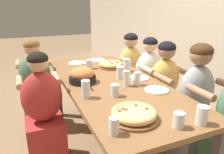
{
  "coord_description": "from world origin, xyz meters",
  "views": [
    {
      "loc": [
        1.84,
        -0.79,
        1.5
      ],
      "look_at": [
        0.0,
        0.0,
        0.82
      ],
      "focal_mm": 35.0,
      "sensor_mm": 36.0,
      "label": 1
    }
  ],
  "objects_px": {
    "drinking_glass_e": "(137,79)",
    "skillet_bowl": "(82,76)",
    "empty_plate_b": "(97,60)",
    "diner_far_midleft": "(148,85)",
    "empty_plate_a": "(157,90)",
    "drinking_glass_d": "(86,90)",
    "pizza_board_second": "(134,114)",
    "drinking_glass_b": "(114,127)",
    "drinking_glass_h": "(115,91)",
    "drinking_glass_f": "(126,79)",
    "drinking_glass_a": "(89,65)",
    "drinking_glass_c": "(202,116)",
    "diner_far_midright": "(194,110)",
    "empty_plate_d": "(140,78)",
    "diner_near_center": "(44,117)",
    "diner_far_left": "(130,74)",
    "diner_near_left": "(37,89)",
    "empty_plate_c": "(77,63)",
    "drinking_glass_j": "(127,65)",
    "drinking_glass_i": "(179,121)",
    "drinking_glass_g": "(120,73)",
    "pizza_board_main": "(111,65)",
    "diner_far_center": "(163,94)"
  },
  "relations": [
    {
      "from": "drinking_glass_c",
      "to": "drinking_glass_f",
      "type": "height_order",
      "value": "drinking_glass_f"
    },
    {
      "from": "drinking_glass_b",
      "to": "empty_plate_a",
      "type": "bearing_deg",
      "value": 127.35
    },
    {
      "from": "skillet_bowl",
      "to": "diner_far_midleft",
      "type": "height_order",
      "value": "diner_far_midleft"
    },
    {
      "from": "drinking_glass_h",
      "to": "diner_far_midleft",
      "type": "relative_size",
      "value": 0.09
    },
    {
      "from": "drinking_glass_h",
      "to": "diner_near_center",
      "type": "bearing_deg",
      "value": -124.92
    },
    {
      "from": "drinking_glass_e",
      "to": "skillet_bowl",
      "type": "bearing_deg",
      "value": -122.55
    },
    {
      "from": "drinking_glass_d",
      "to": "diner_far_midleft",
      "type": "xyz_separation_m",
      "value": [
        -0.63,
        1.0,
        -0.33
      ]
    },
    {
      "from": "drinking_glass_b",
      "to": "diner_far_midleft",
      "type": "bearing_deg",
      "value": 140.16
    },
    {
      "from": "empty_plate_b",
      "to": "drinking_glass_j",
      "type": "distance_m",
      "value": 0.61
    },
    {
      "from": "pizza_board_main",
      "to": "diner_near_left",
      "type": "xyz_separation_m",
      "value": [
        -0.32,
        -0.85,
        -0.3
      ]
    },
    {
      "from": "empty_plate_b",
      "to": "drinking_glass_c",
      "type": "relative_size",
      "value": 1.82
    },
    {
      "from": "drinking_glass_c",
      "to": "drinking_glass_j",
      "type": "distance_m",
      "value": 1.2
    },
    {
      "from": "pizza_board_main",
      "to": "drinking_glass_b",
      "type": "bearing_deg",
      "value": -22.17
    },
    {
      "from": "diner_far_midleft",
      "to": "diner_far_left",
      "type": "bearing_deg",
      "value": -90.0
    },
    {
      "from": "empty_plate_c",
      "to": "drinking_glass_c",
      "type": "xyz_separation_m",
      "value": [
        1.75,
        0.35,
        0.05
      ]
    },
    {
      "from": "pizza_board_second",
      "to": "drinking_glass_b",
      "type": "bearing_deg",
      "value": -59.68
    },
    {
      "from": "skillet_bowl",
      "to": "drinking_glass_c",
      "type": "relative_size",
      "value": 3.09
    },
    {
      "from": "empty_plate_a",
      "to": "diner_far_midright",
      "type": "relative_size",
      "value": 0.18
    },
    {
      "from": "drinking_glass_d",
      "to": "drinking_glass_j",
      "type": "distance_m",
      "value": 0.81
    },
    {
      "from": "empty_plate_b",
      "to": "diner_near_left",
      "type": "distance_m",
      "value": 0.85
    },
    {
      "from": "empty_plate_a",
      "to": "drinking_glass_a",
      "type": "height_order",
      "value": "drinking_glass_a"
    },
    {
      "from": "skillet_bowl",
      "to": "drinking_glass_f",
      "type": "bearing_deg",
      "value": 52.72
    },
    {
      "from": "drinking_glass_e",
      "to": "drinking_glass_h",
      "type": "xyz_separation_m",
      "value": [
        0.15,
        -0.29,
        -0.02
      ]
    },
    {
      "from": "empty_plate_c",
      "to": "diner_far_midleft",
      "type": "xyz_separation_m",
      "value": [
        0.44,
        0.8,
        -0.27
      ]
    },
    {
      "from": "drinking_glass_a",
      "to": "drinking_glass_f",
      "type": "relative_size",
      "value": 0.74
    },
    {
      "from": "drinking_glass_f",
      "to": "drinking_glass_g",
      "type": "relative_size",
      "value": 1.15
    },
    {
      "from": "empty_plate_a",
      "to": "drinking_glass_d",
      "type": "height_order",
      "value": "drinking_glass_d"
    },
    {
      "from": "empty_plate_d",
      "to": "diner_far_left",
      "type": "height_order",
      "value": "diner_far_left"
    },
    {
      "from": "diner_far_midleft",
      "to": "diner_near_center",
      "type": "bearing_deg",
      "value": 13.57
    },
    {
      "from": "drinking_glass_c",
      "to": "drinking_glass_b",
      "type": "bearing_deg",
      "value": -101.39
    },
    {
      "from": "drinking_glass_h",
      "to": "diner_far_midright",
      "type": "xyz_separation_m",
      "value": [
        0.11,
        0.77,
        -0.27
      ]
    },
    {
      "from": "empty_plate_d",
      "to": "diner_near_center",
      "type": "distance_m",
      "value": 1.0
    },
    {
      "from": "empty_plate_d",
      "to": "diner_near_center",
      "type": "bearing_deg",
      "value": -94.11
    },
    {
      "from": "empty_plate_a",
      "to": "drinking_glass_c",
      "type": "xyz_separation_m",
      "value": [
        0.58,
        -0.06,
        0.05
      ]
    },
    {
      "from": "diner_far_center",
      "to": "drinking_glass_g",
      "type": "bearing_deg",
      "value": -2.29
    },
    {
      "from": "drinking_glass_e",
      "to": "diner_far_left",
      "type": "height_order",
      "value": "diner_far_left"
    },
    {
      "from": "empty_plate_d",
      "to": "diner_far_left",
      "type": "bearing_deg",
      "value": 157.92
    },
    {
      "from": "pizza_board_second",
      "to": "diner_near_center",
      "type": "distance_m",
      "value": 0.97
    },
    {
      "from": "drinking_glass_d",
      "to": "drinking_glass_g",
      "type": "height_order",
      "value": "drinking_glass_d"
    },
    {
      "from": "diner_far_left",
      "to": "diner_near_center",
      "type": "relative_size",
      "value": 0.99
    },
    {
      "from": "drinking_glass_h",
      "to": "diner_near_left",
      "type": "bearing_deg",
      "value": -154.02
    },
    {
      "from": "drinking_glass_d",
      "to": "diner_near_left",
      "type": "relative_size",
      "value": 0.13
    },
    {
      "from": "diner_far_midright",
      "to": "empty_plate_a",
      "type": "bearing_deg",
      "value": -11.23
    },
    {
      "from": "drinking_glass_d",
      "to": "drinking_glass_i",
      "type": "bearing_deg",
      "value": 30.92
    },
    {
      "from": "empty_plate_d",
      "to": "drinking_glass_j",
      "type": "height_order",
      "value": "drinking_glass_j"
    },
    {
      "from": "empty_plate_b",
      "to": "diner_far_midleft",
      "type": "relative_size",
      "value": 0.2
    },
    {
      "from": "drinking_glass_f",
      "to": "drinking_glass_j",
      "type": "xyz_separation_m",
      "value": [
        -0.41,
        0.21,
        -0.0
      ]
    },
    {
      "from": "drinking_glass_d",
      "to": "drinking_glass_h",
      "type": "height_order",
      "value": "drinking_glass_d"
    },
    {
      "from": "drinking_glass_j",
      "to": "diner_far_left",
      "type": "bearing_deg",
      "value": 148.69
    },
    {
      "from": "drinking_glass_h",
      "to": "diner_near_left",
      "type": "height_order",
      "value": "diner_near_left"
    }
  ]
}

